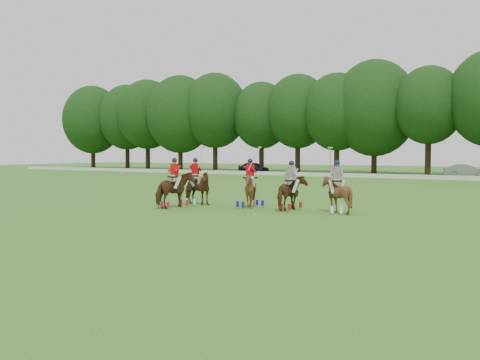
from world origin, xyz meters
The scene contains 11 objects.
ground centered at (0.00, 0.00, 0.00)m, with size 180.00×180.00×0.00m, color #347220.
tree_line centered at (0.26, 48.05, 8.23)m, with size 117.98×14.32×14.75m.
boundary_rail centered at (0.00, 38.00, 0.22)m, with size 120.00×0.10×0.44m, color white.
car_left centered at (-20.68, 42.50, 0.73)m, with size 1.71×4.26×1.45m, color black.
car_mid centered at (5.03, 42.50, 0.73)m, with size 1.55×4.45×1.47m, color gray.
polo_red_a centered at (-2.31, 3.02, 0.90)m, with size 1.33×2.18×2.45m.
polo_red_b centered at (-2.39, 4.86, 0.89)m, with size 2.02×1.84×2.97m.
polo_red_c centered at (0.87, 4.90, 0.88)m, with size 1.81×1.92×2.95m.
polo_stripe_a centered at (3.02, 5.04, 0.84)m, with size 1.19×1.93×2.33m.
polo_stripe_b centered at (5.29, 4.98, 0.86)m, with size 1.81×1.90×2.91m.
polo_ball centered at (2.62, 2.28, 0.04)m, with size 0.09×0.09×0.09m, color white.
Camera 1 is at (14.00, -17.48, 2.73)m, focal length 40.00 mm.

